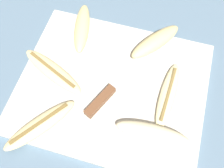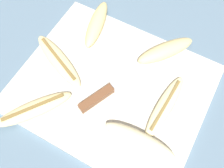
{
  "view_description": "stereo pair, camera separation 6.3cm",
  "coord_description": "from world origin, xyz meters",
  "px_view_note": "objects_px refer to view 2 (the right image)",
  "views": [
    {
      "loc": [
        0.08,
        -0.27,
        0.58
      ],
      "look_at": [
        0.0,
        0.0,
        0.02
      ],
      "focal_mm": 42.0,
      "sensor_mm": 36.0,
      "label": 1
    },
    {
      "loc": [
        0.14,
        -0.25,
        0.58
      ],
      "look_at": [
        0.0,
        0.0,
        0.02
      ],
      "focal_mm": 42.0,
      "sensor_mm": 36.0,
      "label": 2
    }
  ],
  "objects_px": {
    "banana_golden_short": "(97,24)",
    "banana_ripe_center": "(59,60)",
    "banana_mellow_near": "(34,109)",
    "knife": "(105,92)",
    "banana_spotted_left": "(165,50)",
    "banana_pale_long": "(139,141)",
    "banana_soft_right": "(165,106)"
  },
  "relations": [
    {
      "from": "banana_ripe_center",
      "to": "banana_pale_long",
      "type": "bearing_deg",
      "value": -18.1
    },
    {
      "from": "banana_ripe_center",
      "to": "banana_golden_short",
      "type": "bearing_deg",
      "value": 78.97
    },
    {
      "from": "banana_spotted_left",
      "to": "banana_soft_right",
      "type": "bearing_deg",
      "value": -66.09
    },
    {
      "from": "banana_golden_short",
      "to": "banana_mellow_near",
      "type": "bearing_deg",
      "value": -90.33
    },
    {
      "from": "banana_golden_short",
      "to": "banana_mellow_near",
      "type": "distance_m",
      "value": 0.28
    },
    {
      "from": "banana_soft_right",
      "to": "banana_golden_short",
      "type": "xyz_separation_m",
      "value": [
        -0.26,
        0.13,
        0.01
      ]
    },
    {
      "from": "knife",
      "to": "banana_golden_short",
      "type": "relative_size",
      "value": 1.37
    },
    {
      "from": "banana_golden_short",
      "to": "banana_ripe_center",
      "type": "distance_m",
      "value": 0.14
    },
    {
      "from": "banana_spotted_left",
      "to": "banana_mellow_near",
      "type": "distance_m",
      "value": 0.35
    },
    {
      "from": "banana_mellow_near",
      "to": "banana_spotted_left",
      "type": "bearing_deg",
      "value": 55.4
    },
    {
      "from": "banana_soft_right",
      "to": "banana_ripe_center",
      "type": "bearing_deg",
      "value": -176.82
    },
    {
      "from": "knife",
      "to": "banana_soft_right",
      "type": "xyz_separation_m",
      "value": [
        0.14,
        0.04,
        0.0
      ]
    },
    {
      "from": "banana_golden_short",
      "to": "banana_ripe_center",
      "type": "xyz_separation_m",
      "value": [
        -0.03,
        -0.14,
        -0.01
      ]
    },
    {
      "from": "banana_spotted_left",
      "to": "banana_pale_long",
      "type": "bearing_deg",
      "value": -79.4
    },
    {
      "from": "banana_spotted_left",
      "to": "banana_soft_right",
      "type": "height_order",
      "value": "banana_spotted_left"
    },
    {
      "from": "banana_pale_long",
      "to": "banana_ripe_center",
      "type": "height_order",
      "value": "banana_pale_long"
    },
    {
      "from": "knife",
      "to": "banana_pale_long",
      "type": "relative_size",
      "value": 1.36
    },
    {
      "from": "banana_soft_right",
      "to": "banana_mellow_near",
      "type": "xyz_separation_m",
      "value": [
        -0.26,
        -0.15,
        0.0
      ]
    },
    {
      "from": "banana_soft_right",
      "to": "banana_golden_short",
      "type": "bearing_deg",
      "value": 153.83
    },
    {
      "from": "knife",
      "to": "banana_soft_right",
      "type": "distance_m",
      "value": 0.14
    },
    {
      "from": "banana_mellow_near",
      "to": "banana_ripe_center",
      "type": "relative_size",
      "value": 0.9
    },
    {
      "from": "banana_spotted_left",
      "to": "banana_mellow_near",
      "type": "bearing_deg",
      "value": -124.6
    },
    {
      "from": "knife",
      "to": "banana_pale_long",
      "type": "xyz_separation_m",
      "value": [
        0.12,
        -0.07,
        0.01
      ]
    },
    {
      "from": "banana_soft_right",
      "to": "banana_pale_long",
      "type": "bearing_deg",
      "value": -98.36
    },
    {
      "from": "banana_spotted_left",
      "to": "banana_soft_right",
      "type": "distance_m",
      "value": 0.15
    },
    {
      "from": "banana_pale_long",
      "to": "banana_ripe_center",
      "type": "xyz_separation_m",
      "value": [
        -0.27,
        0.09,
        -0.01
      ]
    },
    {
      "from": "banana_spotted_left",
      "to": "banana_pale_long",
      "type": "relative_size",
      "value": 0.92
    },
    {
      "from": "banana_soft_right",
      "to": "banana_ripe_center",
      "type": "xyz_separation_m",
      "value": [
        -0.28,
        -0.02,
        -0.0
      ]
    },
    {
      "from": "knife",
      "to": "banana_spotted_left",
      "type": "height_order",
      "value": "banana_spotted_left"
    },
    {
      "from": "banana_golden_short",
      "to": "banana_pale_long",
      "type": "bearing_deg",
      "value": -43.6
    },
    {
      "from": "banana_soft_right",
      "to": "banana_golden_short",
      "type": "height_order",
      "value": "banana_golden_short"
    },
    {
      "from": "banana_soft_right",
      "to": "banana_golden_short",
      "type": "relative_size",
      "value": 1.1
    }
  ]
}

